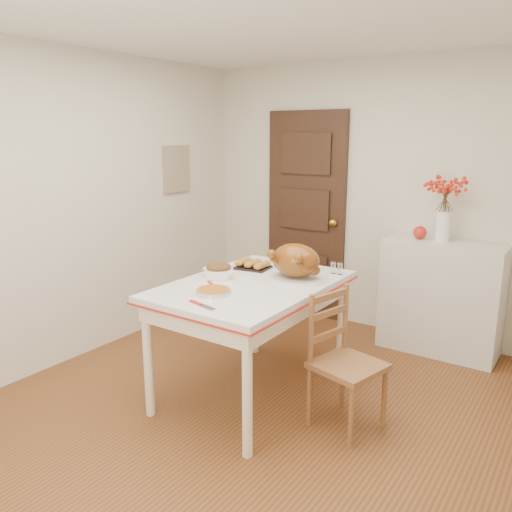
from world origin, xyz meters
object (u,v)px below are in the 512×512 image
Objects in this scene: turkey_platter at (296,262)px; pumpkin_pie at (213,290)px; sideboard at (441,297)px; kitchen_table at (252,340)px; chair_oak at (348,362)px.

pumpkin_pie is at bearing -99.82° from turkey_platter.
sideboard is at bearing 78.79° from turkey_platter.
kitchen_table is 0.63m from turkey_platter.
turkey_platter is 1.81× the size of pumpkin_pie.
turkey_platter reaches higher than chair_oak.
pumpkin_pie is (-0.06, -0.34, 0.44)m from kitchen_table.
sideboard is at bearing 60.09° from kitchen_table.
kitchen_table is (-0.89, -1.55, -0.06)m from sideboard.
kitchen_table is 0.74m from chair_oak.
chair_oak is 0.96m from pumpkin_pie.
sideboard is at bearing 63.25° from pumpkin_pie.
sideboard is 4.30× the size of pumpkin_pie.
chair_oak and pumpkin_pie have the same top height.
sideboard is 2.15m from pumpkin_pie.
kitchen_table is 3.45× the size of turkey_platter.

